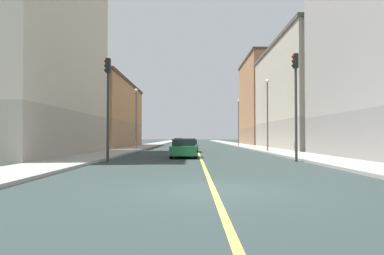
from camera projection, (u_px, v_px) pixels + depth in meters
The scene contains 18 objects.
ground_plane at pixel (212, 190), 10.47m from camera, with size 400.00×400.00×0.00m, color #2A3636.
sidewalk_left at pixel (242, 146), 59.50m from camera, with size 3.34×168.00×0.15m, color #9E9B93.
sidewalk_right at pixel (146, 146), 59.42m from camera, with size 3.34×168.00×0.15m, color #9E9B93.
lane_center_stripe at pixel (194, 146), 59.46m from camera, with size 0.16×154.00×0.01m, color #E5D14C.
building_left_mid at pixel (303, 96), 46.63m from camera, with size 8.85×24.22×13.40m.
building_left_far at pixel (266, 102), 69.52m from camera, with size 8.85×19.50×16.39m.
building_right_corner at pixel (24, 31), 28.93m from camera, with size 8.85×19.47×19.87m.
building_right_midblock at pixel (99, 115), 52.74m from camera, with size 8.85×24.30×9.50m.
traffic_light_left_near at pixel (294, 93), 22.65m from camera, with size 0.40×0.32×6.72m.
traffic_light_right_near at pixel (106, 95), 22.59m from camera, with size 0.40×0.32×6.42m.
street_lamp_left_near at pixel (266, 107), 36.00m from camera, with size 0.36×0.36×7.07m.
street_lamp_right_near at pixel (134, 112), 40.45m from camera, with size 0.36×0.36×6.74m.
street_lamp_left_far at pixel (237, 118), 58.36m from camera, with size 0.36×0.36×7.34m.
car_teal at pixel (188, 146), 36.64m from camera, with size 1.78×4.47×1.26m.
car_maroon at pixel (184, 144), 44.77m from camera, with size 1.97×4.32×1.33m.
car_white at pixel (177, 141), 75.99m from camera, with size 1.99×4.07×1.27m.
car_green at pixel (182, 149), 26.84m from camera, with size 1.98×4.49×1.37m.
car_orange at pixel (189, 142), 66.30m from camera, with size 1.93×4.51×1.23m.
Camera 1 is at (-0.62, -10.51, 1.54)m, focal length 34.09 mm.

